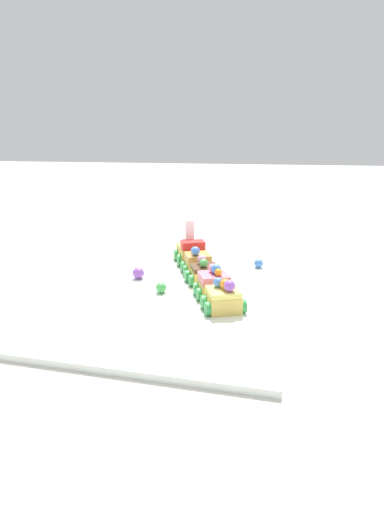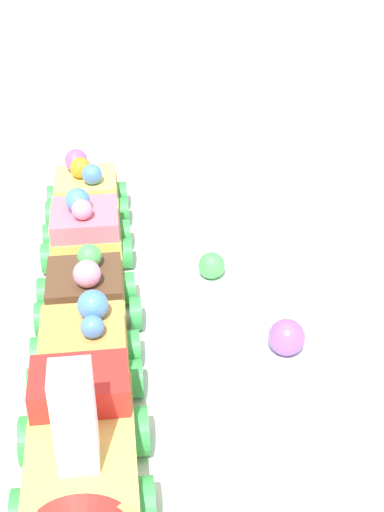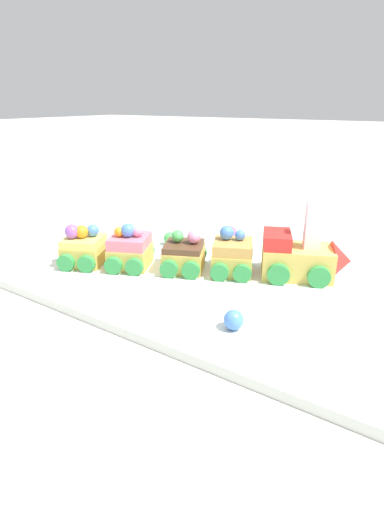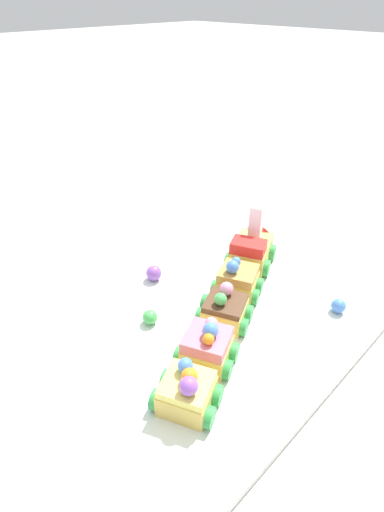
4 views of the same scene
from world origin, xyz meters
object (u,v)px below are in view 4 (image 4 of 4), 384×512
Objects in this scene: cake_train_locomotive at (253,247)px; gumball_green at (150,317)px; cake_car_strawberry at (207,347)px; gumball_purple at (154,273)px; cake_car_lemon at (187,392)px; cake_car_chocolate at (225,310)px; cake_car_caramel at (237,281)px; gumball_blue at (338,306)px.

cake_train_locomotive is 5.98× the size of gumball_green.
gumball_purple is at bearing 45.72° from cake_car_strawberry.
gumball_purple is (0.13, 0.21, -0.01)m from cake_car_lemon.
cake_train_locomotive is at bearing -0.15° from cake_car_chocolate.
cake_car_caramel is at bearing 0.07° from cake_car_chocolate.
cake_car_strawberry is (-0.13, -0.06, 0.00)m from cake_car_caramel.
gumball_purple is (-0.16, 0.08, -0.02)m from cake_train_locomotive.
gumball_green is at bearing 154.43° from cake_train_locomotive.
gumball_green is (-0.14, 0.04, -0.01)m from cake_car_caramel.
cake_car_caramel is 0.14m from gumball_purple.
cake_car_caramel is 1.00× the size of cake_car_lemon.
cake_car_caramel reaches higher than cake_car_lemon.
cake_car_chocolate is 3.45× the size of gumball_purple.
gumball_blue is at bearing -33.48° from cake_car_lemon.
cake_car_caramel is 4.11× the size of gumball_green.
cake_car_caramel is at bearing 0.21° from cake_car_lemon.
gumball_purple is (-0.01, 0.15, -0.01)m from cake_car_chocolate.
gumball_blue is (0.21, -0.07, -0.01)m from cake_car_strawberry.
cake_train_locomotive is 1.46× the size of cake_car_chocolate.
cake_car_lemon is (-0.14, -0.06, 0.00)m from cake_car_chocolate.
cake_car_strawberry reaches higher than gumball_purple.
cake_car_caramel reaches higher than cake_car_chocolate.
cake_car_caramel is 0.15m from cake_car_strawberry.
cake_car_strawberry is at bearing -179.69° from cake_car_caramel.
cake_train_locomotive is 0.18m from gumball_purple.
cake_car_caramel is (-0.09, -0.04, -0.00)m from cake_train_locomotive.
cake_train_locomotive reaches higher than cake_car_caramel.
gumball_blue is at bearing -85.95° from cake_car_caramel.
cake_car_lemon is at bearing 180.00° from cake_car_strawberry.
cake_car_strawberry is at bearing -86.70° from gumball_green.
cake_car_strawberry reaches higher than cake_car_lemon.
cake_car_chocolate is 0.08m from cake_car_strawberry.
cake_car_strawberry is 4.10× the size of gumball_blue.
cake_car_caramel reaches higher than gumball_blue.
gumball_blue is (0.14, -0.11, -0.01)m from cake_car_chocolate.
cake_car_chocolate is 0.11m from gumball_green.
cake_car_chocolate is at bearing 0.53° from cake_car_strawberry.
gumball_green is at bearing 68.83° from cake_car_strawberry.
cake_car_caramel is 0.07m from cake_car_chocolate.
cake_car_caramel is 4.10× the size of gumball_blue.
cake_train_locomotive is 1.46× the size of cake_car_lemon.
cake_car_strawberry is at bearing -0.00° from cake_car_lemon.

